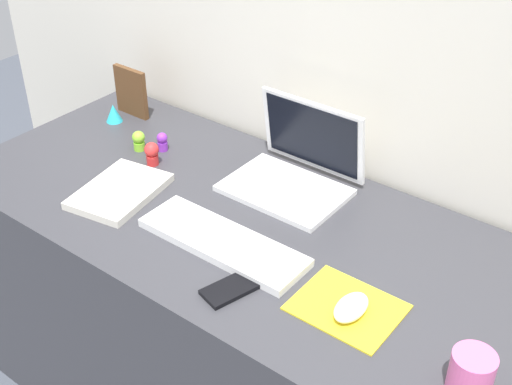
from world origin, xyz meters
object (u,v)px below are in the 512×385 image
object	(u,v)px
mouse	(351,307)
toy_figurine_red	(152,153)
cell_phone	(232,288)
laptop	(297,165)
toy_figurine_purple	(162,141)
picture_frame	(131,92)
keyboard	(223,242)
coffee_mug	(471,373)
toy_figurine_lime	(139,140)
notebook_pad	(120,191)
toy_figurine_cyan	(114,113)

from	to	relation	value
mouse	toy_figurine_red	size ratio (longest dim) A/B	1.47
cell_phone	laptop	bearing A→B (deg)	122.88
toy_figurine_purple	laptop	bearing A→B (deg)	12.34
laptop	mouse	size ratio (longest dim) A/B	3.12
mouse	cell_phone	distance (m)	0.25
picture_frame	laptop	bearing A→B (deg)	-1.57
laptop	picture_frame	xyz separation A→B (m)	(-0.62, 0.02, 0.02)
keyboard	toy_figurine_purple	distance (m)	0.47
coffee_mug	cell_phone	bearing A→B (deg)	-174.32
cell_phone	coffee_mug	world-z (taller)	coffee_mug
cell_phone	toy_figurine_lime	distance (m)	0.65
cell_phone	toy_figurine_red	size ratio (longest dim) A/B	1.96
toy_figurine_lime	notebook_pad	bearing A→B (deg)	-56.72
cell_phone	notebook_pad	bearing A→B (deg)	-177.17
toy_figurine_lime	toy_figurine_purple	bearing A→B (deg)	35.17
toy_figurine_red	toy_figurine_cyan	xyz separation A→B (m)	(-0.27, 0.11, -0.01)
notebook_pad	keyboard	bearing A→B (deg)	-10.24
keyboard	picture_frame	distance (m)	0.72
mouse	toy_figurine_purple	xyz separation A→B (m)	(-0.76, 0.25, 0.01)
toy_figurine_red	toy_figurine_lime	distance (m)	0.09
laptop	cell_phone	xyz separation A→B (m)	(0.13, -0.42, -0.05)
toy_figurine_red	cell_phone	bearing A→B (deg)	-27.98
laptop	keyboard	distance (m)	0.32
cell_phone	mouse	bearing A→B (deg)	35.86
keyboard	toy_figurine_red	distance (m)	0.41
keyboard	toy_figurine_cyan	bearing A→B (deg)	157.66
cell_phone	toy_figurine_purple	distance (m)	0.62
notebook_pad	toy_figurine_purple	distance (m)	0.24
mouse	notebook_pad	bearing A→B (deg)	178.42
notebook_pad	picture_frame	xyz separation A→B (m)	(-0.30, 0.33, 0.06)
laptop	toy_figurine_purple	world-z (taller)	laptop
coffee_mug	picture_frame	bearing A→B (deg)	162.72
laptop	keyboard	world-z (taller)	laptop
toy_figurine_red	toy_figurine_cyan	bearing A→B (deg)	158.07
cell_phone	coffee_mug	distance (m)	0.50
notebook_pad	toy_figurine_purple	size ratio (longest dim) A/B	4.47
coffee_mug	toy_figurine_red	size ratio (longest dim) A/B	1.30
toy_figurine_purple	toy_figurine_cyan	distance (m)	0.24
laptop	toy_figurine_lime	size ratio (longest dim) A/B	5.26
picture_frame	toy_figurine_cyan	bearing A→B (deg)	-99.96
toy_figurine_red	laptop	bearing A→B (deg)	23.56
toy_figurine_cyan	toy_figurine_red	bearing A→B (deg)	-21.93
toy_figurine_cyan	picture_frame	bearing A→B (deg)	80.04
keyboard	mouse	xyz separation A→B (m)	(0.35, -0.02, 0.01)
coffee_mug	toy_figurine_cyan	size ratio (longest dim) A/B	1.56
laptop	toy_figurine_purple	distance (m)	0.41
mouse	toy_figurine_lime	size ratio (longest dim) A/B	1.68
coffee_mug	toy_figurine_lime	distance (m)	1.10
cell_phone	picture_frame	bearing A→B (deg)	165.60
cell_phone	picture_frame	distance (m)	0.87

